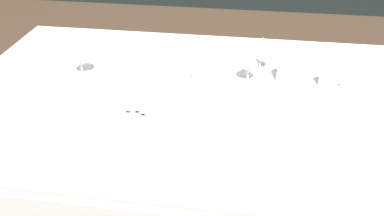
% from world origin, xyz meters
% --- Properties ---
extents(dining_table, '(1.80, 1.11, 0.74)m').
position_xyz_m(dining_table, '(0.00, 0.00, 0.66)').
color(dining_table, white).
rests_on(dining_table, ground).
extents(dinner_plate, '(0.27, 0.27, 0.02)m').
position_xyz_m(dinner_plate, '(0.03, -0.25, 0.75)').
color(dinner_plate, white).
rests_on(dinner_plate, dining_table).
extents(fork_outer, '(0.02, 0.21, 0.00)m').
position_xyz_m(fork_outer, '(-0.14, -0.23, 0.74)').
color(fork_outer, beige).
rests_on(fork_outer, dining_table).
extents(fork_inner, '(0.02, 0.22, 0.00)m').
position_xyz_m(fork_inner, '(-0.16, -0.22, 0.74)').
color(fork_inner, beige).
rests_on(fork_inner, dining_table).
extents(fork_salad, '(0.03, 0.22, 0.00)m').
position_xyz_m(fork_salad, '(-0.19, -0.22, 0.74)').
color(fork_salad, beige).
rests_on(fork_salad, dining_table).
extents(dinner_knife, '(0.02, 0.21, 0.00)m').
position_xyz_m(dinner_knife, '(0.20, -0.22, 0.74)').
color(dinner_knife, beige).
rests_on(dinner_knife, dining_table).
extents(spoon_soup, '(0.03, 0.22, 0.01)m').
position_xyz_m(spoon_soup, '(0.23, -0.21, 0.74)').
color(spoon_soup, beige).
rests_on(spoon_soup, dining_table).
extents(spoon_dessert, '(0.03, 0.21, 0.01)m').
position_xyz_m(spoon_dessert, '(0.26, -0.21, 0.74)').
color(spoon_dessert, beige).
rests_on(spoon_dessert, dining_table).
extents(spoon_tea, '(0.03, 0.21, 0.01)m').
position_xyz_m(spoon_tea, '(0.29, -0.20, 0.74)').
color(spoon_tea, beige).
rests_on(spoon_tea, dining_table).
extents(saucer_left, '(0.14, 0.14, 0.01)m').
position_xyz_m(saucer_left, '(0.54, 0.11, 0.74)').
color(saucer_left, white).
rests_on(saucer_left, dining_table).
extents(coffee_cup_left, '(0.10, 0.07, 0.07)m').
position_xyz_m(coffee_cup_left, '(0.54, 0.11, 0.79)').
color(coffee_cup_left, white).
rests_on(coffee_cup_left, saucer_left).
extents(saucer_right, '(0.12, 0.12, 0.01)m').
position_xyz_m(saucer_right, '(-0.06, 0.10, 0.74)').
color(saucer_right, white).
rests_on(saucer_right, dining_table).
extents(coffee_cup_right, '(0.11, 0.08, 0.07)m').
position_xyz_m(coffee_cup_right, '(-0.05, 0.10, 0.79)').
color(coffee_cup_right, white).
rests_on(coffee_cup_right, saucer_right).
extents(wine_glass_centre, '(0.07, 0.07, 0.15)m').
position_xyz_m(wine_glass_centre, '(0.23, 0.12, 0.85)').
color(wine_glass_centre, silver).
rests_on(wine_glass_centre, dining_table).
extents(wine_glass_left, '(0.08, 0.08, 0.15)m').
position_xyz_m(wine_glass_left, '(-0.46, 0.09, 0.85)').
color(wine_glass_left, silver).
rests_on(wine_glass_left, dining_table).
extents(wine_glass_right, '(0.07, 0.07, 0.15)m').
position_xyz_m(wine_glass_right, '(0.28, 0.23, 0.84)').
color(wine_glass_right, silver).
rests_on(wine_glass_right, dining_table).
extents(drink_tumbler, '(0.07, 0.07, 0.12)m').
position_xyz_m(drink_tumbler, '(0.37, 0.13, 0.79)').
color(drink_tumbler, silver).
rests_on(drink_tumbler, dining_table).
extents(napkin_folded, '(0.07, 0.07, 0.14)m').
position_xyz_m(napkin_folded, '(-0.52, 0.22, 0.81)').
color(napkin_folded, white).
rests_on(napkin_folded, dining_table).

